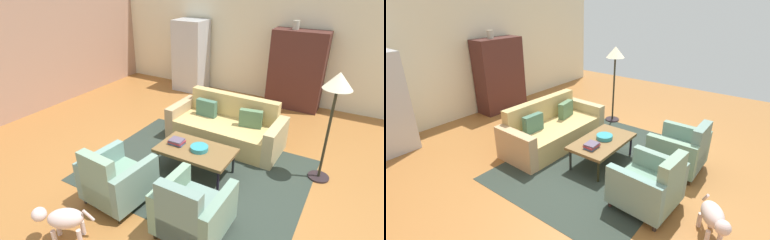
% 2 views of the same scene
% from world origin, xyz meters
% --- Properties ---
extents(ground_plane, '(10.81, 10.81, 0.00)m').
position_xyz_m(ground_plane, '(0.00, 0.00, 0.00)').
color(ground_plane, '#9E6531').
extents(wall_back, '(9.00, 0.12, 2.80)m').
position_xyz_m(wall_back, '(0.00, 3.94, 1.40)').
color(wall_back, beige).
rests_on(wall_back, ground).
extents(area_rug, '(3.40, 2.60, 0.01)m').
position_xyz_m(area_rug, '(-0.08, 0.13, 0.00)').
color(area_rug, '#2B352D').
rests_on(area_rug, ground).
extents(couch, '(2.12, 0.96, 0.86)m').
position_xyz_m(couch, '(-0.08, 1.27, 0.29)').
color(couch, tan).
rests_on(couch, ground).
extents(coffee_table, '(1.20, 0.70, 0.43)m').
position_xyz_m(coffee_table, '(-0.08, 0.08, 0.40)').
color(coffee_table, black).
rests_on(coffee_table, ground).
extents(armchair_left, '(0.86, 0.86, 0.88)m').
position_xyz_m(armchair_left, '(-0.69, -1.08, 0.34)').
color(armchair_left, '#33211F').
rests_on(armchair_left, ground).
extents(armchair_right, '(0.81, 0.81, 0.88)m').
position_xyz_m(armchair_right, '(0.51, -1.08, 0.34)').
color(armchair_right, '#31191C').
rests_on(armchair_right, ground).
extents(fruit_bowl, '(0.28, 0.28, 0.07)m').
position_xyz_m(fruit_bowl, '(-0.02, 0.08, 0.47)').
color(fruit_bowl, teal).
rests_on(fruit_bowl, coffee_table).
extents(book_stack, '(0.25, 0.20, 0.08)m').
position_xyz_m(book_stack, '(-0.42, 0.07, 0.48)').
color(book_stack, '#3B5284').
rests_on(book_stack, coffee_table).
extents(cabinet, '(1.20, 0.51, 1.80)m').
position_xyz_m(cabinet, '(0.58, 3.60, 0.90)').
color(cabinet, '#48231F').
rests_on(cabinet, ground).
extents(vase_tall, '(0.15, 0.15, 0.19)m').
position_xyz_m(vase_tall, '(0.43, 3.59, 1.89)').
color(vase_tall, '#B0AD99').
rests_on(vase_tall, cabinet).
extents(floor_lamp, '(0.40, 0.40, 1.72)m').
position_xyz_m(floor_lamp, '(1.66, 0.92, 1.44)').
color(floor_lamp, black).
rests_on(floor_lamp, ground).
extents(dog, '(0.62, 0.45, 0.48)m').
position_xyz_m(dog, '(-0.76, -1.91, 0.31)').
color(dog, beige).
rests_on(dog, ground).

